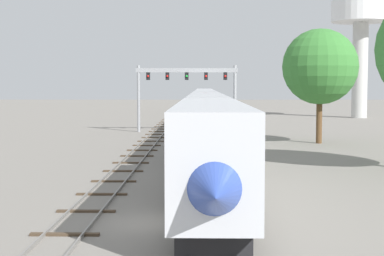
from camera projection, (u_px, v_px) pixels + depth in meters
The scene contains 7 objects.
ground_plane at pixel (162, 223), 23.60m from camera, with size 400.00×400.00×0.00m, color gray.
track_main at pixel (205, 124), 83.38m from camera, with size 2.60×200.00×0.16m.
track_near at pixel (156, 136), 63.54m from camera, with size 2.60×160.00×0.16m.
passenger_train at pixel (205, 108), 75.94m from camera, with size 3.04×118.17×4.80m.
signal_gantry at pixel (187, 83), 69.16m from camera, with size 12.10×0.49×7.95m.
water_tower at pixel (361, 14), 98.21m from camera, with size 10.13×10.13×22.41m.
trackside_tree_mid at pixel (320, 67), 55.48m from camera, with size 7.24×7.24×10.98m.
Camera 1 is at (1.63, -23.22, 5.61)m, focal length 54.41 mm.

